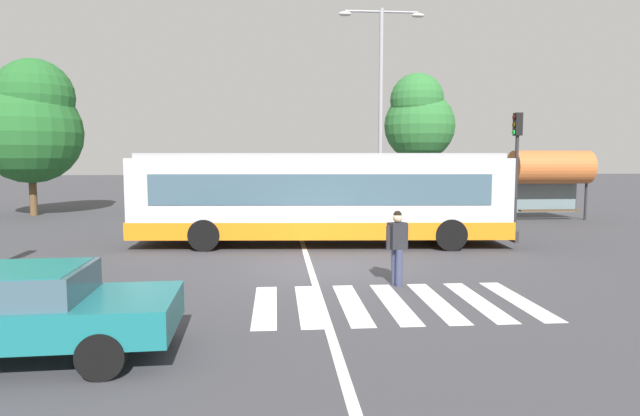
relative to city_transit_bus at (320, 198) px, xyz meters
The scene contains 16 objects.
ground_plane 4.34m from the city_transit_bus, 91.23° to the right, with size 160.00×160.00×0.00m, color #3D3D42.
city_transit_bus is the anchor object (origin of this frame).
pedestrian_crossing_street 6.03m from the city_transit_bus, 77.73° to the right, with size 0.55×0.39×1.72m.
foreground_sedan 11.24m from the city_transit_bus, 117.82° to the right, with size 4.57×2.01×1.35m.
parked_car_white 13.84m from the city_transit_bus, 120.22° to the left, with size 2.15×4.62×1.35m.
parked_car_teal 12.92m from the city_transit_bus, 108.65° to the left, with size 1.96×4.54×1.35m.
parked_car_silver 12.29m from the city_transit_bus, 97.58° to the left, with size 2.21×4.64×1.35m.
parked_car_blue 12.11m from the city_transit_bus, 84.23° to the left, with size 2.00×4.56×1.35m.
parked_car_champagne 12.32m from the city_transit_bus, 71.78° to the left, with size 1.99×4.56×1.35m.
traffic_light_far_corner 8.86m from the city_transit_bus, 20.64° to the left, with size 0.33×0.32×4.70m.
bus_stop_shelter 12.93m from the city_transit_bus, 29.00° to the left, with size 3.68×1.54×3.25m.
twin_arm_street_lamp 9.09m from the city_transit_bus, 64.58° to the left, with size 4.01×0.32×9.75m.
background_tree_left 17.36m from the city_transit_bus, 142.89° to the left, with size 5.03×5.03×7.80m.
background_tree_right 16.67m from the city_transit_bus, 63.60° to the left, with size 4.29×4.29×7.99m.
crosswalk_painted_stripes 7.56m from the city_transit_bus, 83.13° to the right, with size 5.61×3.07×0.01m.
lane_center_line 2.65m from the city_transit_bus, 105.86° to the right, with size 0.16×24.00×0.01m, color silver.
Camera 1 is at (-1.38, -13.66, 2.91)m, focal length 29.99 mm.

